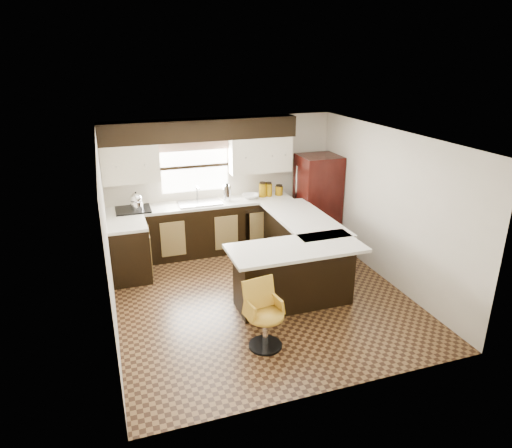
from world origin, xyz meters
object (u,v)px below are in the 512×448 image
object	(u,v)px
refrigerator	(317,200)
peninsula_return	(294,276)
bar_chair	(266,316)
peninsula_long	(300,246)

from	to	relation	value
refrigerator	peninsula_return	bearing A→B (deg)	-123.33
refrigerator	bar_chair	world-z (taller)	refrigerator
refrigerator	bar_chair	distance (m)	3.59
peninsula_long	refrigerator	world-z (taller)	refrigerator
peninsula_long	refrigerator	size ratio (longest dim) A/B	1.15
peninsula_long	bar_chair	distance (m)	2.23
refrigerator	bar_chair	size ratio (longest dim) A/B	1.96
peninsula_return	bar_chair	bearing A→B (deg)	-130.72
peninsula_long	refrigerator	xyz separation A→B (m)	(0.82, 1.06, 0.40)
peninsula_long	peninsula_return	xyz separation A→B (m)	(-0.53, -0.97, 0.00)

